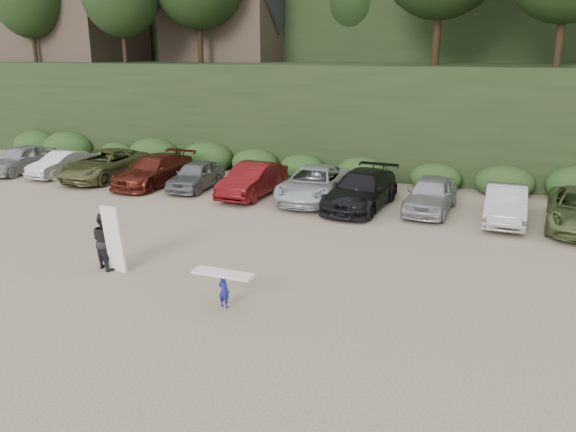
% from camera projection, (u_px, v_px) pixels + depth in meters
% --- Properties ---
extents(ground, '(120.00, 120.00, 0.00)m').
position_uv_depth(ground, '(217.00, 277.00, 17.43)').
color(ground, tan).
rests_on(ground, ground).
extents(parked_cars, '(39.53, 6.21, 1.62)m').
position_uv_depth(parked_cars, '(329.00, 186.00, 25.83)').
color(parked_cars, '#9D9EA2').
rests_on(parked_cars, ground).
extents(child_surfer, '(1.71, 0.49, 1.03)m').
position_uv_depth(child_surfer, '(224.00, 284.00, 15.22)').
color(child_surfer, navy).
rests_on(child_surfer, ground).
extents(adult_surfer, '(1.38, 0.99, 2.20)m').
position_uv_depth(adult_surfer, '(106.00, 240.00, 17.91)').
color(adult_surfer, black).
rests_on(adult_surfer, ground).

